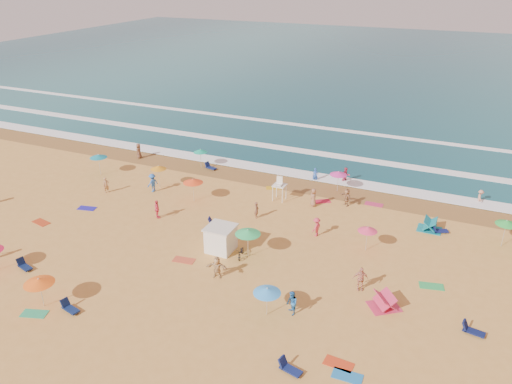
% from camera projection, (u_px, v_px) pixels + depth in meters
% --- Properties ---
extents(ground, '(220.00, 220.00, 0.00)m').
position_uv_depth(ground, '(214.00, 232.00, 42.66)').
color(ground, gold).
rests_on(ground, ground).
extents(ocean, '(220.00, 140.00, 0.18)m').
position_uv_depth(ocean, '(391.00, 65.00, 112.38)').
color(ocean, '#0C4756').
rests_on(ocean, ground).
extents(wet_sand, '(220.00, 220.00, 0.00)m').
position_uv_depth(wet_sand, '(270.00, 179.00, 53.03)').
color(wet_sand, olive).
rests_on(wet_sand, ground).
extents(surf_foam, '(200.00, 18.70, 0.05)m').
position_uv_depth(surf_foam, '(298.00, 152.00, 60.32)').
color(surf_foam, white).
rests_on(surf_foam, ground).
extents(cabana, '(2.00, 2.00, 2.00)m').
position_uv_depth(cabana, '(221.00, 239.00, 39.61)').
color(cabana, white).
rests_on(cabana, ground).
extents(cabana_roof, '(2.20, 2.20, 0.12)m').
position_uv_depth(cabana_roof, '(220.00, 227.00, 39.16)').
color(cabana_roof, silver).
rests_on(cabana_roof, cabana).
extents(bicycle, '(0.88, 1.66, 0.83)m').
position_uv_depth(bicycle, '(241.00, 252.00, 38.90)').
color(bicycle, black).
rests_on(bicycle, ground).
extents(lifeguard_stand, '(1.20, 1.20, 2.10)m').
position_uv_depth(lifeguard_stand, '(280.00, 190.00, 48.04)').
color(lifeguard_stand, white).
rests_on(lifeguard_stand, ground).
extents(beach_umbrellas, '(49.36, 27.92, 0.80)m').
position_uv_depth(beach_umbrellas, '(234.00, 214.00, 41.14)').
color(beach_umbrellas, teal).
rests_on(beach_umbrellas, ground).
extents(loungers, '(38.51, 26.61, 0.34)m').
position_uv_depth(loungers, '(280.00, 261.00, 38.23)').
color(loungers, '#0E1C47').
rests_on(loungers, ground).
extents(towels, '(34.63, 26.52, 0.03)m').
position_uv_depth(towels, '(240.00, 249.00, 40.10)').
color(towels, '#B63716').
rests_on(towels, ground).
extents(popup_tents, '(3.83, 14.38, 1.20)m').
position_uv_depth(popup_tents, '(410.00, 257.00, 38.00)').
color(popup_tents, '#CB2D52').
rests_on(popup_tents, ground).
extents(beachgoers, '(43.84, 27.51, 2.15)m').
position_uv_depth(beachgoers, '(244.00, 208.00, 45.09)').
color(beachgoers, blue).
rests_on(beachgoers, ground).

